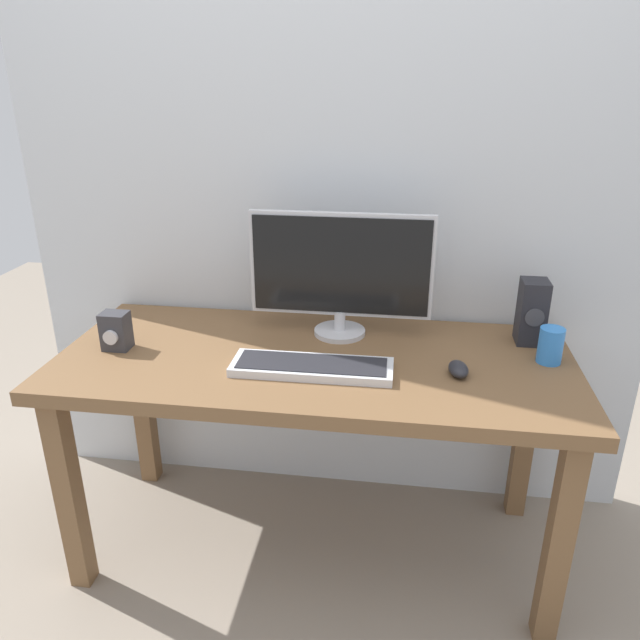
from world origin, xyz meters
name	(u,v)px	position (x,y,z in m)	size (l,w,h in m)	color
ground_plane	(315,542)	(0.00, 0.00, 0.00)	(6.00, 6.00, 0.00)	gray
wall_back	(332,82)	(0.00, 0.38, 1.50)	(2.19, 0.04, 3.00)	silver
desk	(315,382)	(0.00, 0.00, 0.63)	(1.57, 0.69, 0.73)	brown
monitor	(341,271)	(0.06, 0.19, 0.94)	(0.59, 0.17, 0.40)	silver
keyboard_primary	(312,367)	(0.01, -0.10, 0.74)	(0.47, 0.15, 0.03)	silver
mouse	(458,369)	(0.43, -0.07, 0.74)	(0.06, 0.09, 0.04)	#232328
speaker_right	(532,312)	(0.66, 0.20, 0.83)	(0.08, 0.10, 0.21)	#232328
audio_controller	(116,331)	(-0.62, -0.03, 0.78)	(0.08, 0.08, 0.12)	#333338
coffee_mug	(551,345)	(0.70, 0.06, 0.78)	(0.07, 0.07, 0.11)	#337FD8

